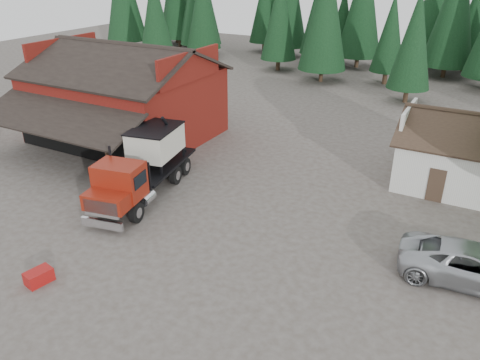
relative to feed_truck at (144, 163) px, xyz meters
The scene contains 10 objects.
ground 4.89m from the feed_truck, 38.81° to the right, with size 120.00×120.00×0.00m, color #4A423A.
red_barn 10.35m from the feed_truck, 136.62° to the left, with size 12.80×13.63×7.18m.
farmhouse 19.39m from the feed_truck, 31.68° to the left, with size 8.60×6.42×4.65m.
conifer_backdrop 39.39m from the feed_truck, 84.90° to the left, with size 76.00×16.00×16.00m, color black, non-canonical shape.
near_pine_a 31.57m from the feed_truck, 126.30° to the left, with size 4.40×4.40×11.40m.
near_pine_b 29.07m from the feed_truck, 70.74° to the left, with size 3.96×3.96×10.40m.
near_pine_d 31.66m from the feed_truck, 90.92° to the left, with size 5.28×5.28×13.40m.
feed_truck is the anchor object (origin of this frame).
silver_car 17.53m from the feed_truck, ahead, with size 2.79×6.06×1.68m, color #B1B5B9.
equip_box 9.06m from the feed_truck, 81.64° to the right, with size 0.70×1.10×0.60m, color maroon.
Camera 1 is at (13.20, -16.10, 12.70)m, focal length 35.00 mm.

